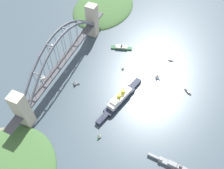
# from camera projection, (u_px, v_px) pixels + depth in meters

# --- Properties ---
(ground_plane) EXTENTS (1400.00, 1400.00, 0.00)m
(ground_plane) POSITION_uv_depth(u_px,v_px,m) (66.00, 71.00, 371.99)
(ground_plane) COLOR #3D4C56
(harbor_arch_bridge) EXTENTS (254.92, 17.06, 73.83)m
(harbor_arch_bridge) POSITION_uv_depth(u_px,v_px,m) (62.00, 58.00, 348.13)
(harbor_arch_bridge) COLOR #BCB29E
(harbor_arch_bridge) RESTS_ON ground
(headland_west_shore) EXTENTS (148.29, 111.38, 20.24)m
(headland_west_shore) POSITION_uv_depth(u_px,v_px,m) (103.00, 7.00, 475.30)
(headland_west_shore) COLOR #3D6033
(headland_west_shore) RESTS_ON ground
(ocean_liner) EXTENTS (93.54, 32.03, 19.96)m
(ocean_liner) POSITION_uv_depth(u_px,v_px,m) (120.00, 99.00, 332.90)
(ocean_liner) COLOR #1E2333
(ocean_liner) RESTS_ON ground
(naval_cruiser) EXTENTS (8.54, 69.92, 17.55)m
(naval_cruiser) POSITION_uv_depth(u_px,v_px,m) (177.00, 167.00, 278.36)
(naval_cruiser) COLOR gray
(naval_cruiser) RESTS_ON ground
(harbor_ferry_steamer) EXTENTS (16.22, 35.40, 7.49)m
(harbor_ferry_steamer) POSITION_uv_depth(u_px,v_px,m) (121.00, 48.00, 401.23)
(harbor_ferry_steamer) COLOR #23512D
(harbor_ferry_steamer) RESTS_ON ground
(seaplane_taxiing_near_bridge) EXTENTS (8.92, 8.55, 4.98)m
(seaplane_taxiing_near_bridge) POSITION_uv_depth(u_px,v_px,m) (43.00, 78.00, 361.36)
(seaplane_taxiing_near_bridge) COLOR #B7B7B2
(seaplane_taxiing_near_bridge) RESTS_ON ground
(seaplane_second_in_formation) EXTENTS (9.09, 9.05, 4.79)m
(seaplane_second_in_formation) POSITION_uv_depth(u_px,v_px,m) (52.00, 47.00, 403.03)
(seaplane_second_in_formation) COLOR #B7B7B2
(seaplane_second_in_formation) RESTS_ON ground
(small_boat_0) EXTENTS (3.52, 6.25, 6.08)m
(small_boat_0) POSITION_uv_depth(u_px,v_px,m) (123.00, 68.00, 372.55)
(small_boat_0) COLOR gold
(small_boat_0) RESTS_ON ground
(small_boat_1) EXTENTS (8.72, 5.55, 8.92)m
(small_boat_1) POSITION_uv_depth(u_px,v_px,m) (99.00, 135.00, 301.50)
(small_boat_1) COLOR #2D6B3D
(small_boat_1) RESTS_ON ground
(small_boat_2) EXTENTS (2.69, 8.64, 2.33)m
(small_boat_2) POSITION_uv_depth(u_px,v_px,m) (171.00, 61.00, 384.94)
(small_boat_2) COLOR black
(small_boat_2) RESTS_ON ground
(small_boat_3) EXTENTS (7.87, 9.87, 10.06)m
(small_boat_3) POSITION_uv_depth(u_px,v_px,m) (158.00, 76.00, 360.35)
(small_boat_3) COLOR #234C8C
(small_boat_3) RESTS_ON ground
(small_boat_4) EXTENTS (8.85, 11.65, 2.05)m
(small_boat_4) POSITION_uv_depth(u_px,v_px,m) (188.00, 92.00, 346.86)
(small_boat_4) COLOR black
(small_boat_4) RESTS_ON ground
(small_boat_5) EXTENTS (7.17, 10.33, 12.03)m
(small_boat_5) POSITION_uv_depth(u_px,v_px,m) (75.00, 82.00, 352.31)
(small_boat_5) COLOR black
(small_boat_5) RESTS_ON ground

